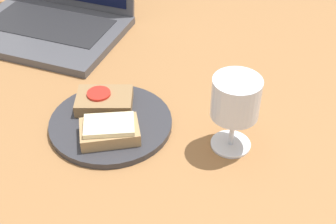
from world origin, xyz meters
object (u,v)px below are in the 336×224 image
Objects in this scene: wine_glass at (236,101)px; sandwich_with_tomato at (105,99)px; plate at (108,122)px; sandwich_with_cheese at (110,130)px; laptop at (52,10)px.

sandwich_with_tomato is at bearing 177.09° from wine_glass.
sandwich_with_tomato reaches higher than plate.
laptop is at bearing 133.57° from sandwich_with_cheese.
sandwich_with_cheese is (2.30, -3.83, 2.03)cm from plate.
sandwich_with_cheese is at bearing -58.62° from sandwich_with_tomato.
sandwich_with_cheese is 21.11cm from wine_glass.
laptop reaches higher than plate.
wine_glass is (18.96, 6.43, 6.71)cm from sandwich_with_cheese.
plate is 4.91cm from sandwich_with_cheese.
sandwich_with_tomato is 1.02× the size of sandwich_with_cheese.
sandwich_with_cheese reaches higher than plate.
sandwich_with_cheese is at bearing -161.27° from wine_glass.
laptop is (-24.90, 23.43, 2.03)cm from sandwich_with_tomato.
wine_glass is at bearing -26.92° from laptop.
laptop reaches higher than sandwich_with_tomato.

